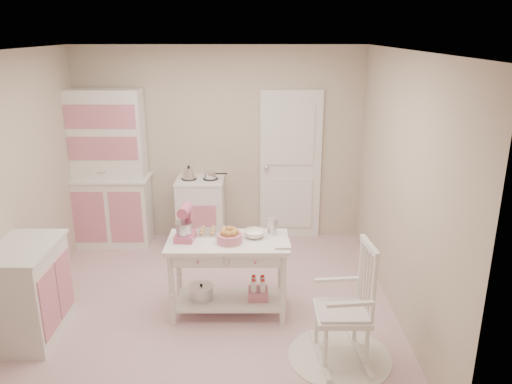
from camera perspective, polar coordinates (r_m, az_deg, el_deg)
room_shell at (r=4.80m, az=-5.73°, el=4.36°), size 3.84×3.84×2.62m
door at (r=6.76m, az=3.96°, el=2.97°), size 0.82×0.05×2.04m
hutch at (r=6.81m, az=-16.53°, el=2.53°), size 1.06×0.50×2.08m
stove at (r=6.70m, az=-6.30°, el=-2.26°), size 0.62×0.57×0.92m
base_cabinet at (r=5.17m, az=-24.47°, el=-10.34°), size 0.54×0.84×0.92m
lace_rug at (r=4.74m, az=9.51°, el=-18.04°), size 0.92×0.92×0.01m
rocking_chair at (r=4.44m, az=9.88°, el=-12.35°), size 0.55×0.77×1.10m
work_table at (r=5.12m, az=-3.16°, el=-9.64°), size 1.20×0.60×0.80m
stand_mixer at (r=4.94m, az=-8.15°, el=-3.59°), size 0.22×0.30×0.34m
cookie_tray at (r=5.12m, az=-4.82°, el=-4.63°), size 0.34×0.24×0.02m
bread_basket at (r=4.88m, az=-3.04°, el=-5.28°), size 0.25×0.25×0.09m
mixing_bowl at (r=5.00m, az=-0.21°, el=-4.81°), size 0.22×0.22×0.07m
metal_pitcher at (r=5.06m, az=1.83°, el=-3.92°), size 0.10×0.10×0.17m
recipe_book at (r=4.83m, az=2.05°, el=-5.99°), size 0.17×0.22×0.02m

